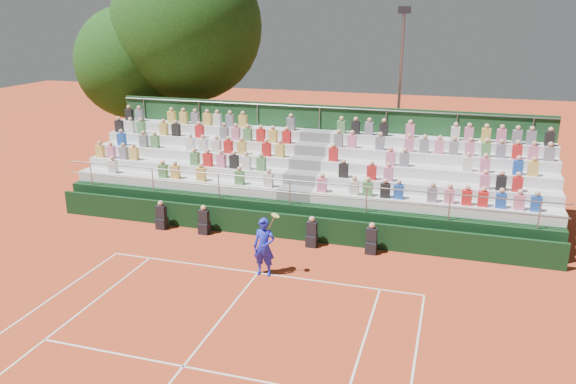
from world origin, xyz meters
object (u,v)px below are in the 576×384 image
(tree_east, at_px, (187,27))
(floodlight_mast, at_px, (400,82))
(tree_west, at_px, (132,63))
(tennis_player, at_px, (264,247))

(tree_east, bearing_deg, floodlight_mast, 3.30)
(tree_west, distance_m, tree_east, 3.70)
(tree_west, relative_size, floodlight_mast, 1.02)
(tennis_player, bearing_deg, tree_east, 124.87)
(tree_east, bearing_deg, tennis_player, -55.13)
(tree_east, bearing_deg, tree_west, -165.33)
(tennis_player, height_order, floodlight_mast, floodlight_mast)
(tree_west, xyz_separation_m, floodlight_mast, (14.43, 1.46, -0.73))
(tennis_player, xyz_separation_m, tree_east, (-8.53, 12.25, 6.66))
(tennis_player, xyz_separation_m, floodlight_mast, (2.83, 12.90, 4.02))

